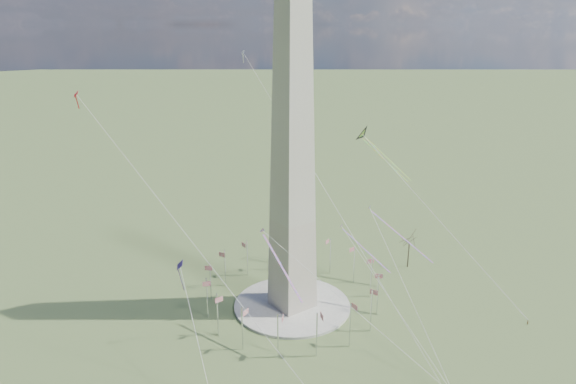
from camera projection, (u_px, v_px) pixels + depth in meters
ground at (292, 306)px, 159.55m from camera, size 2000.00×2000.00×0.00m
plaza at (292, 305)px, 159.43m from camera, size 36.00×36.00×0.80m
washington_monument at (293, 157)px, 144.65m from camera, size 15.56×15.56×100.00m
flagpole_ring at (292, 285)px, 157.29m from camera, size 54.40×54.40×13.00m
tree_near at (410, 240)px, 182.21m from camera, size 8.46×8.46×14.81m
person_east at (528, 322)px, 149.61m from camera, size 0.64×0.53×1.49m
kite_delta_black at (365, 137)px, 179.63m from camera, size 11.04×21.28×17.35m
kite_diamond_purple at (180, 268)px, 136.06m from camera, size 2.53×3.25×9.49m
kite_streamer_left at (391, 227)px, 153.94m from camera, size 9.47×19.98×14.55m
kite_streamer_mid at (276, 256)px, 138.13m from camera, size 2.41×20.32×13.94m
kite_streamer_right at (359, 243)px, 174.32m from camera, size 7.59×18.84×13.43m
kite_small_red at (76, 96)px, 143.25m from camera, size 1.64×2.44×5.17m
kite_small_white at (243, 54)px, 183.71m from camera, size 1.45×2.11×4.44m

